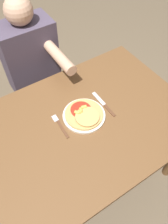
% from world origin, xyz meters
% --- Properties ---
extents(ground_plane, '(8.00, 8.00, 0.00)m').
position_xyz_m(ground_plane, '(0.00, 0.00, 0.00)').
color(ground_plane, brown).
extents(dining_table, '(1.23, 0.87, 0.73)m').
position_xyz_m(dining_table, '(0.00, 0.00, 0.63)').
color(dining_table, brown).
rests_on(dining_table, ground_plane).
extents(plate, '(0.25, 0.25, 0.01)m').
position_xyz_m(plate, '(0.01, 0.03, 0.74)').
color(plate, silver).
rests_on(plate, dining_table).
extents(pizza, '(0.22, 0.22, 0.04)m').
position_xyz_m(pizza, '(0.01, 0.03, 0.76)').
color(pizza, tan).
rests_on(pizza, plate).
extents(fork, '(0.03, 0.18, 0.00)m').
position_xyz_m(fork, '(-0.14, 0.06, 0.73)').
color(fork, brown).
rests_on(fork, dining_table).
extents(knife, '(0.02, 0.22, 0.00)m').
position_xyz_m(knife, '(0.16, 0.04, 0.73)').
color(knife, brown).
rests_on(knife, dining_table).
extents(person_diner, '(0.37, 0.52, 1.18)m').
position_xyz_m(person_diner, '(-0.04, 0.67, 0.68)').
color(person_diner, '#2D2D38').
rests_on(person_diner, ground_plane).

